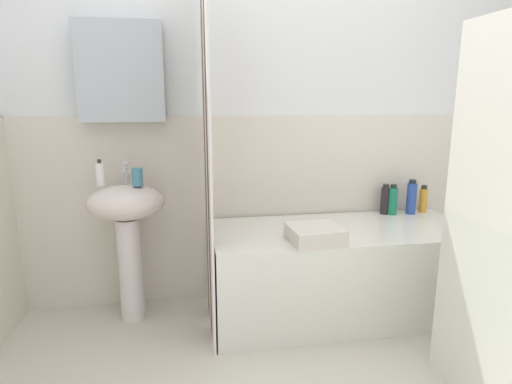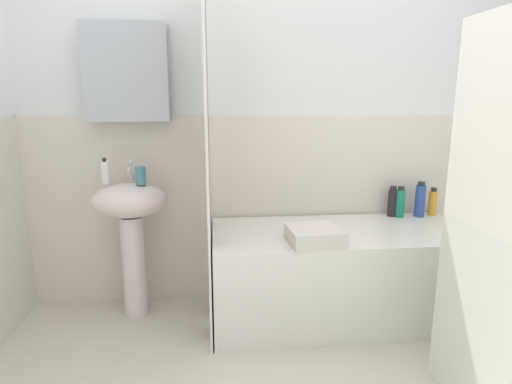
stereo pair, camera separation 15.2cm
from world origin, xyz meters
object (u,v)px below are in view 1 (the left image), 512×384
at_px(bathtub, 340,271).
at_px(body_wash_bottle, 411,198).
at_px(soap_dispenser, 100,174).
at_px(shampoo_bottle, 385,200).
at_px(towel_folded, 315,234).
at_px(sink, 127,222).
at_px(lotion_bottle, 423,200).
at_px(toothbrush_cup, 137,177).
at_px(conditioner_bottle, 393,200).

xyz_separation_m(bathtub, body_wash_bottle, (0.57, 0.24, 0.38)).
height_order(soap_dispenser, bathtub, soap_dispenser).
distance_m(soap_dispenser, shampoo_bottle, 1.80).
xyz_separation_m(bathtub, towel_folded, (-0.23, -0.20, 0.32)).
distance_m(sink, lotion_bottle, 1.93).
relative_size(toothbrush_cup, lotion_bottle, 0.55).
relative_size(soap_dispenser, shampoo_bottle, 0.76).
bearing_deg(shampoo_bottle, toothbrush_cup, -174.79).
bearing_deg(toothbrush_cup, soap_dispenser, 169.37).
distance_m(bathtub, conditioner_bottle, 0.62).
bearing_deg(sink, toothbrush_cup, -16.80).
bearing_deg(shampoo_bottle, lotion_bottle, -0.27).
bearing_deg(sink, towel_folded, -18.70).
distance_m(sink, toothbrush_cup, 0.28).
distance_m(soap_dispenser, body_wash_bottle, 1.97).
relative_size(bathtub, body_wash_bottle, 6.70).
distance_m(body_wash_bottle, conditioner_bottle, 0.13).
bearing_deg(soap_dispenser, toothbrush_cup, -10.63).
bearing_deg(towel_folded, lotion_bottle, 27.24).
relative_size(bathtub, lotion_bottle, 8.38).
xyz_separation_m(lotion_bottle, conditioner_bottle, (-0.23, -0.02, 0.01)).
relative_size(sink, conditioner_bottle, 4.04).
bearing_deg(conditioner_bottle, towel_folded, -146.61).
height_order(soap_dispenser, lotion_bottle, soap_dispenser).
xyz_separation_m(bathtub, conditioner_bottle, (0.44, 0.24, 0.37)).
bearing_deg(bathtub, soap_dispenser, 173.48).
bearing_deg(lotion_bottle, sink, -176.43).
distance_m(body_wash_bottle, shampoo_bottle, 0.18).
xyz_separation_m(toothbrush_cup, bathtub, (1.18, -0.12, -0.60)).
bearing_deg(body_wash_bottle, bathtub, -157.44).
bearing_deg(toothbrush_cup, shampoo_bottle, 5.21).
relative_size(soap_dispenser, conditioner_bottle, 0.75).
xyz_separation_m(sink, toothbrush_cup, (0.07, -0.02, 0.27)).
relative_size(soap_dispenser, lotion_bottle, 0.82).
xyz_separation_m(soap_dispenser, bathtub, (1.38, -0.16, -0.62)).
xyz_separation_m(soap_dispenser, body_wash_bottle, (1.96, 0.08, -0.23)).
relative_size(lotion_bottle, conditioner_bottle, 0.91).
xyz_separation_m(soap_dispenser, shampoo_bottle, (1.78, 0.11, -0.25)).
xyz_separation_m(sink, soap_dispenser, (-0.13, 0.02, 0.29)).
height_order(lotion_bottle, towel_folded, lotion_bottle).
bearing_deg(conditioner_bottle, bathtub, -151.61).
bearing_deg(towel_folded, shampoo_bottle, 36.60).
distance_m(sink, conditioner_bottle, 1.70).
xyz_separation_m(sink, bathtub, (1.25, -0.14, -0.33)).
bearing_deg(lotion_bottle, towel_folded, -152.76).
distance_m(toothbrush_cup, conditioner_bottle, 1.64).
bearing_deg(conditioner_bottle, body_wash_bottle, 0.11).
bearing_deg(sink, soap_dispenser, 172.95).
bearing_deg(toothbrush_cup, body_wash_bottle, 3.88).
bearing_deg(conditioner_bottle, soap_dispenser, -177.50).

